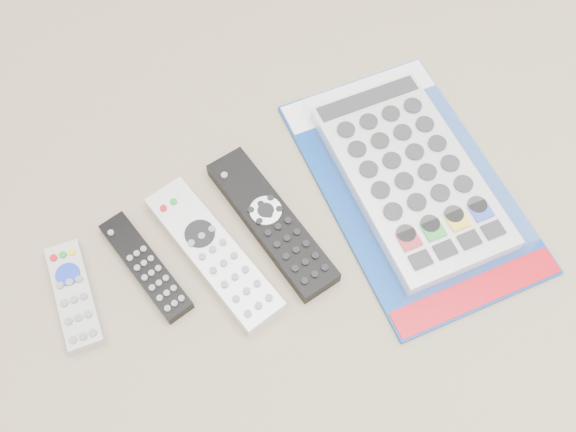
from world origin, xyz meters
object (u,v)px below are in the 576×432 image
remote_slim_black (146,267)px  jumbo_remote_packaged (411,175)px  remote_small_grey (75,296)px  remote_silver_dvd (214,254)px  remote_large_black (272,222)px

remote_slim_black → jumbo_remote_packaged: bearing=-18.4°
remote_small_grey → remote_silver_dvd: bearing=-3.0°
remote_small_grey → remote_slim_black: remote_small_grey is taller
remote_silver_dvd → jumbo_remote_packaged: jumbo_remote_packaged is taller
remote_large_black → jumbo_remote_packaged: (0.19, -0.04, 0.01)m
remote_small_grey → remote_large_black: bearing=1.4°
remote_slim_black → remote_large_black: bearing=-17.4°
remote_small_grey → remote_large_black: 0.26m
remote_large_black → remote_slim_black: bearing=166.5°
remote_silver_dvd → remote_large_black: same height
remote_slim_black → jumbo_remote_packaged: jumbo_remote_packaged is taller
remote_small_grey → remote_slim_black: (0.09, -0.01, -0.00)m
remote_small_grey → jumbo_remote_packaged: 0.45m
remote_small_grey → remote_silver_dvd: (0.17, -0.04, 0.00)m
remote_slim_black → remote_silver_dvd: size_ratio=0.71×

